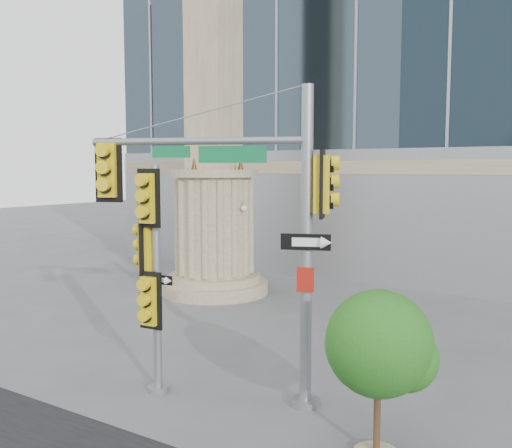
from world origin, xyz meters
The scene contains 5 objects.
ground centered at (0.00, 0.00, 0.00)m, with size 120.00×120.00×0.00m, color #545456.
monument centered at (-6.00, 9.00, 5.52)m, with size 4.40×4.40×16.60m.
main_signal_pole centered at (1.27, 0.51, 4.27)m, with size 5.09×2.35×6.89m.
secondary_signal_pole centered at (-0.86, -0.28, 3.07)m, with size 0.93×0.68×5.23m.
street_tree centered at (4.57, -0.29, 2.00)m, with size 1.95×1.90×3.04m.
Camera 1 is at (7.98, -9.72, 5.16)m, focal length 40.00 mm.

